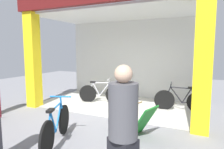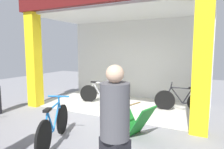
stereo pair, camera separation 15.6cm
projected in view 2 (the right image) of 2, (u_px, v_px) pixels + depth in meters
name	position (u px, v px, depth m)	size (l,w,h in m)	color
ground_plane	(101.00, 117.00, 5.83)	(19.15, 19.15, 0.00)	gray
shop_facade	(122.00, 45.00, 6.85)	(5.78, 3.08, 3.88)	beige
bicycle_inside_0	(101.00, 93.00, 7.32)	(1.56, 0.54, 0.89)	black
bicycle_inside_1	(181.00, 100.00, 6.26)	(1.62, 0.45, 0.89)	black
bicycle_parked_1	(54.00, 126.00, 4.13)	(0.68, 1.58, 0.93)	black
sandwich_board_sign	(133.00, 119.00, 4.54)	(1.02, 0.76, 0.73)	#197226
pedestrian_0	(115.00, 135.00, 2.41)	(0.46, 0.46, 1.75)	black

